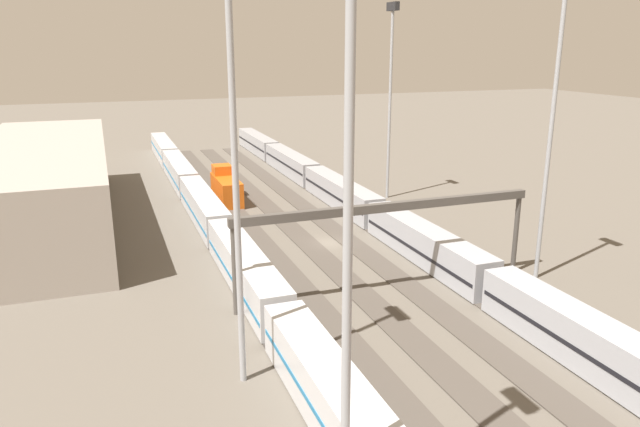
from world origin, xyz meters
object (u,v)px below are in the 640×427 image
at_px(light_mast_0, 555,90).
at_px(light_mast_3, 233,127).
at_px(train_on_track_1, 370,211).
at_px(maintenance_shed, 46,185).
at_px(light_mast_2, 391,78).
at_px(light_mast_1, 349,173).
at_px(train_on_track_5, 217,228).
at_px(signal_gantry, 389,216).
at_px(train_on_track_4, 226,188).

bearing_deg(light_mast_0, light_mast_3, 104.90).
distance_m(train_on_track_1, maintenance_shed, 42.39).
height_order(light_mast_2, maintenance_shed, light_mast_2).
relative_size(light_mast_0, maintenance_shed, 0.56).
height_order(light_mast_1, light_mast_2, light_mast_2).
bearing_deg(light_mast_3, train_on_track_5, -7.51).
xyz_separation_m(light_mast_1, maintenance_shed, (61.10, 16.93, -12.53)).
relative_size(train_on_track_5, signal_gantry, 4.63).
distance_m(light_mast_0, light_mast_2, 34.93).
bearing_deg(maintenance_shed, train_on_track_1, -111.84).
xyz_separation_m(train_on_track_4, light_mast_2, (-5.92, -23.86, 15.95)).
relative_size(train_on_track_5, light_mast_1, 4.97).
bearing_deg(train_on_track_5, maintenance_shed, 49.74).
xyz_separation_m(light_mast_1, light_mast_3, (14.61, 1.68, 0.13)).
bearing_deg(train_on_track_4, signal_gantry, -169.04).
xyz_separation_m(light_mast_0, light_mast_1, (-23.21, 30.65, -1.02)).
xyz_separation_m(light_mast_1, light_mast_2, (58.13, -31.16, 0.37)).
bearing_deg(train_on_track_5, train_on_track_1, -88.38).
distance_m(light_mast_1, signal_gantry, 31.04).
bearing_deg(maintenance_shed, light_mast_3, -161.84).
bearing_deg(signal_gantry, light_mast_3, 122.99).
distance_m(light_mast_2, maintenance_shed, 49.88).
height_order(light_mast_2, signal_gantry, light_mast_2).
bearing_deg(light_mast_1, train_on_track_4, -6.51).
height_order(train_on_track_5, train_on_track_4, train_on_track_4).
xyz_separation_m(light_mast_2, maintenance_shed, (2.97, 48.09, -12.90)).
relative_size(train_on_track_4, light_mast_0, 0.34).
bearing_deg(train_on_track_1, maintenance_shed, 68.16).
bearing_deg(signal_gantry, light_mast_2, -26.49).
relative_size(train_on_track_5, light_mast_2, 4.86).
distance_m(train_on_track_5, train_on_track_4, 19.88).
xyz_separation_m(train_on_track_4, signal_gantry, (-38.74, -7.50, 5.40)).
bearing_deg(light_mast_1, light_mast_0, -52.87).
relative_size(light_mast_1, light_mast_3, 0.99).
xyz_separation_m(train_on_track_1, signal_gantry, (-20.07, 7.50, 5.49)).
xyz_separation_m(train_on_track_5, light_mast_3, (-30.21, 3.98, 15.83)).
bearing_deg(light_mast_1, maintenance_shed, 15.49).
bearing_deg(light_mast_3, light_mast_2, -37.03).
bearing_deg(light_mast_0, light_mast_1, 127.13).
xyz_separation_m(train_on_track_1, light_mast_2, (12.75, -8.86, 16.05)).
bearing_deg(light_mast_2, train_on_track_1, 145.22).
bearing_deg(light_mast_0, train_on_track_4, 29.75).
distance_m(train_on_track_4, maintenance_shed, 24.60).
relative_size(train_on_track_4, light_mast_3, 0.35).
bearing_deg(train_on_track_5, light_mast_0, -127.32).
height_order(train_on_track_4, signal_gantry, signal_gantry).
bearing_deg(maintenance_shed, train_on_track_4, -83.07).
height_order(train_on_track_4, light_mast_0, light_mast_0).
bearing_deg(light_mast_3, train_on_track_4, -10.30).
distance_m(light_mast_0, signal_gantry, 19.52).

